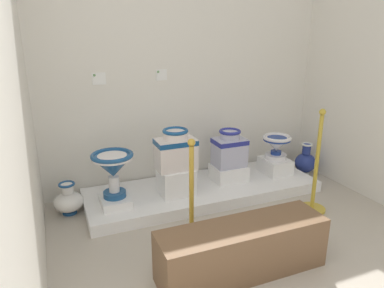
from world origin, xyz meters
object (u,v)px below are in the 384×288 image
plinth_block_central_ornate (115,200)px  info_placard_first (99,79)px  info_placard_second (161,75)px  museum_bench (242,249)px  stanchion_post_near_right (315,182)px  stanchion_post_near_left (191,214)px  plinth_block_squat_floral (229,172)px  plinth_block_tall_cobalt (275,166)px  decorative_vase_corner (305,162)px  antique_toilet_central_ornate (113,166)px  plinth_block_leftmost (176,181)px  antique_toilet_leftmost (176,149)px  antique_toilet_squat_floral (229,148)px  antique_toilet_tall_cobalt (277,144)px  decorative_vase_spare (68,201)px

plinth_block_central_ornate → info_placard_first: 1.24m
info_placard_second → museum_bench: info_placard_second is taller
info_placard_first → stanchion_post_near_right: info_placard_first is taller
stanchion_post_near_left → plinth_block_squat_floral: bearing=47.0°
plinth_block_tall_cobalt → decorative_vase_corner: (0.50, 0.05, -0.04)m
antique_toilet_central_ornate → plinth_block_leftmost: 0.70m
info_placard_first → info_placard_second: (0.67, -0.00, 0.01)m
antique_toilet_leftmost → antique_toilet_squat_floral: 0.70m
decorative_vase_corner → antique_toilet_central_ornate: bearing=-176.5°
antique_toilet_tall_cobalt → stanchion_post_near_right: bearing=-94.9°
decorative_vase_corner → museum_bench: (-1.73, -1.40, 0.03)m
antique_toilet_leftmost → plinth_block_central_ornate: bearing=-179.2°
plinth_block_leftmost → antique_toilet_tall_cobalt: bearing=3.9°
stanchion_post_near_right → plinth_block_squat_floral: bearing=125.3°
antique_toilet_tall_cobalt → museum_bench: (-1.23, -1.35, -0.27)m
info_placard_second → decorative_vase_corner: bearing=-12.1°
plinth_block_leftmost → decorative_vase_spare: plinth_block_leftmost is taller
antique_toilet_squat_floral → antique_toilet_tall_cobalt: (0.62, -0.02, -0.02)m
info_placard_first → stanchion_post_near_left: info_placard_first is taller
decorative_vase_spare → museum_bench: size_ratio=0.25×
antique_toilet_squat_floral → info_placard_second: size_ratio=3.53×
antique_toilet_squat_floral → info_placard_first: 1.59m
plinth_block_central_ornate → info_placard_second: info_placard_second is taller
plinth_block_squat_floral → stanchion_post_near_left: size_ratio=0.40×
stanchion_post_near_right → museum_bench: 1.31m
antique_toilet_central_ornate → plinth_block_squat_floral: bearing=5.2°
antique_toilet_squat_floral → decorative_vase_spare: (-1.75, 0.09, -0.36)m
plinth_block_squat_floral → info_placard_second: size_ratio=3.14×
antique_toilet_leftmost → info_placard_first: info_placard_first is taller
antique_toilet_leftmost → antique_toilet_squat_floral: bearing=9.3°
antique_toilet_squat_floral → decorative_vase_spare: antique_toilet_squat_floral is taller
plinth_block_tall_cobalt → decorative_vase_corner: decorative_vase_corner is taller
plinth_block_leftmost → plinth_block_squat_floral: plinth_block_leftmost is taller
stanchion_post_near_right → decorative_vase_corner: bearing=55.2°
stanchion_post_near_left → museum_bench: stanchion_post_near_left is taller
decorative_vase_spare → info_placard_first: bearing=36.2°
antique_toilet_leftmost → plinth_block_squat_floral: size_ratio=1.13×
plinth_block_squat_floral → antique_toilet_squat_floral: (0.00, 0.00, 0.29)m
plinth_block_central_ornate → decorative_vase_spare: 0.48m
info_placard_second → info_placard_first: bearing=180.0°
plinth_block_leftmost → stanchion_post_near_right: 1.40m
info_placard_first → plinth_block_central_ornate: bearing=-90.7°
plinth_block_central_ornate → stanchion_post_near_right: 1.99m
decorative_vase_spare → antique_toilet_squat_floral: bearing=-2.9°
info_placard_second → museum_bench: (0.03, -1.78, -1.10)m
plinth_block_tall_cobalt → decorative_vase_corner: size_ratio=0.87×
antique_toilet_central_ornate → stanchion_post_near_left: size_ratio=0.47×
plinth_block_leftmost → stanchion_post_near_right: size_ratio=0.32×
decorative_vase_spare → stanchion_post_near_left: 1.35m
museum_bench → plinth_block_tall_cobalt: bearing=47.7°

